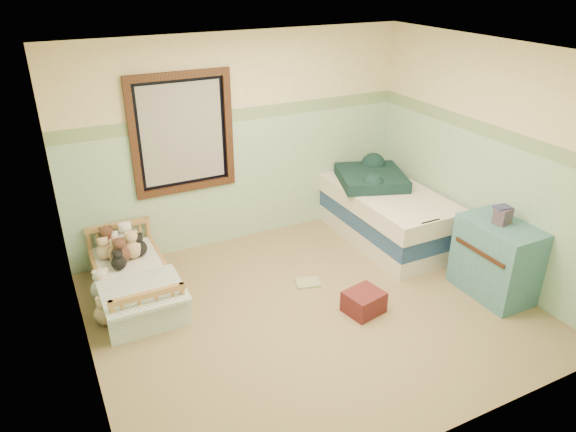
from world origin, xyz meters
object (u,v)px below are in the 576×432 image
plush_floor_tan (105,314)px  red_pillow (364,302)px  dresser (496,259)px  floor_book (308,283)px  toddler_bed_frame (135,288)px  twin_bed_frame (385,231)px  plush_floor_cream (103,289)px

plush_floor_tan → red_pillow: size_ratio=0.60×
dresser → floor_book: bearing=148.6°
toddler_bed_frame → red_pillow: red_pillow is taller
toddler_bed_frame → twin_bed_frame: twin_bed_frame is taller
red_pillow → floor_book: red_pillow is taller
toddler_bed_frame → plush_floor_tan: bearing=-135.8°
plush_floor_tan → plush_floor_cream: bearing=83.4°
twin_bed_frame → dresser: 1.55m
plush_floor_tan → floor_book: (2.08, -0.26, -0.10)m
red_pillow → plush_floor_cream: bearing=148.9°
plush_floor_tan → red_pillow: (2.34, -0.95, 0.00)m
toddler_bed_frame → floor_book: toddler_bed_frame is taller
plush_floor_cream → dresser: bearing=-24.7°
plush_floor_cream → red_pillow: 2.67m
plush_floor_cream → floor_book: (2.03, -0.69, -0.11)m
floor_book → dresser: bearing=-16.2°
dresser → floor_book: size_ratio=3.16×
floor_book → toddler_bed_frame: bearing=175.7°
twin_bed_frame → red_pillow: size_ratio=5.12×
toddler_bed_frame → plush_floor_cream: bearing=166.4°
floor_book → red_pillow: bearing=-54.3°
plush_floor_cream → twin_bed_frame: size_ratio=0.14×
twin_bed_frame → toddler_bed_frame: bearing=177.7°
toddler_bed_frame → floor_book: size_ratio=5.55×
plush_floor_cream → twin_bed_frame: bearing=-3.4°
plush_floor_cream → twin_bed_frame: plush_floor_cream is taller
twin_bed_frame → red_pillow: 1.62m
toddler_bed_frame → plush_floor_cream: plush_floor_cream is taller
plush_floor_cream → plush_floor_tan: 0.43m
floor_book → plush_floor_tan: bearing=-171.9°
plush_floor_tan → twin_bed_frame: (3.45, 0.23, 0.00)m
plush_floor_cream → dresser: dresser is taller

